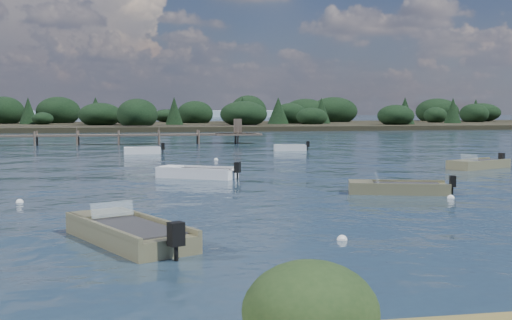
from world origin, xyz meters
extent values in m
plane|color=#152432|center=(0.00, 60.00, 0.00)|extent=(400.00, 400.00, 0.00)
cube|color=silver|center=(6.94, 35.33, 0.10)|extent=(3.02, 1.47, 0.68)
cube|color=silver|center=(5.84, 35.45, 0.49)|extent=(0.81, 1.12, 0.14)
cube|color=#262528|center=(7.17, 35.30, 0.42)|extent=(2.07, 1.14, 0.12)
cube|color=silver|center=(6.88, 34.81, 0.49)|extent=(2.90, 0.43, 0.14)
cube|color=silver|center=(6.99, 35.85, 0.49)|extent=(2.90, 0.43, 0.14)
cube|color=black|center=(8.59, 35.15, 0.61)|extent=(0.31, 0.36, 0.53)
cylinder|color=black|center=(8.59, 35.15, 0.15)|extent=(0.11, 0.11, 0.53)
cube|color=silver|center=(-3.54, 14.38, 0.11)|extent=(4.73, 3.67, 0.75)
cube|color=silver|center=(-5.02, 15.21, 0.54)|extent=(1.69, 1.86, 0.15)
cube|color=#262528|center=(-3.23, 14.21, 0.46)|extent=(3.32, 2.68, 0.13)
cube|color=silver|center=(-3.93, 13.69, 0.54)|extent=(3.96, 2.30, 0.15)
cube|color=silver|center=(-3.16, 15.07, 0.54)|extent=(3.96, 2.30, 0.15)
cube|color=black|center=(-1.39, 13.17, 0.67)|extent=(0.44, 0.46, 0.59)
cylinder|color=black|center=(-1.39, 13.17, 0.16)|extent=(0.14, 0.14, 0.59)
cube|color=#686445|center=(15.31, 16.61, 0.10)|extent=(4.88, 3.47, 0.71)
cube|color=#686445|center=(13.73, 15.89, 0.52)|extent=(1.64, 1.87, 0.14)
cube|color=#262528|center=(15.64, 16.77, 0.44)|extent=(3.40, 2.55, 0.12)
cube|color=#686445|center=(15.64, 15.88, 0.52)|extent=(4.21, 2.01, 0.14)
cube|color=#686445|center=(14.98, 17.34, 0.52)|extent=(4.21, 2.01, 0.14)
cube|color=black|center=(17.59, 17.66, 0.64)|extent=(0.40, 0.43, 0.56)
cylinder|color=black|center=(17.59, 17.66, 0.15)|extent=(0.13, 0.13, 0.56)
cube|color=silver|center=(14.39, 16.20, 0.76)|extent=(0.66, 1.20, 0.43)
cube|color=#686445|center=(-7.16, -2.83, 0.11)|extent=(4.08, 5.59, 0.80)
cube|color=#686445|center=(-8.05, -1.03, 0.58)|extent=(2.13, 1.91, 0.16)
cube|color=#262528|center=(-6.98, -3.21, 0.49)|extent=(2.98, 3.91, 0.14)
cube|color=#686445|center=(-7.97, -3.23, 0.58)|extent=(2.45, 4.79, 0.16)
cube|color=#686445|center=(-6.35, -2.43, 0.58)|extent=(2.45, 4.79, 0.16)
cube|color=black|center=(-5.89, -5.43, 0.72)|extent=(0.49, 0.46, 0.63)
cylinder|color=black|center=(-5.89, -5.43, 0.17)|extent=(0.15, 0.15, 0.63)
cube|color=silver|center=(-7.67, -1.79, 0.86)|extent=(1.34, 0.78, 0.48)
cube|color=#686445|center=(5.19, 6.03, 0.10)|extent=(4.88, 2.95, 0.67)
cube|color=#686445|center=(3.52, 6.53, 0.49)|extent=(1.49, 1.80, 0.13)
cube|color=#262528|center=(5.54, 5.93, 0.41)|extent=(3.38, 2.21, 0.11)
cube|color=#686445|center=(4.96, 5.27, 0.49)|extent=(4.42, 1.42, 0.13)
cube|color=#686445|center=(5.42, 6.80, 0.49)|extent=(4.42, 1.42, 0.13)
cube|color=black|center=(7.59, 5.32, 0.60)|extent=(0.35, 0.39, 0.52)
cylinder|color=black|center=(7.59, 5.32, 0.14)|extent=(0.12, 0.12, 0.52)
cube|color=silver|center=(4.23, 6.32, 0.72)|extent=(0.50, 1.23, 0.40)
cube|color=silver|center=(-6.54, 33.70, 0.10)|extent=(3.13, 1.35, 0.72)
cube|color=silver|center=(-7.71, 33.65, 0.52)|extent=(0.78, 1.14, 0.14)
cube|color=#262528|center=(-6.29, 33.71, 0.44)|extent=(2.13, 1.07, 0.12)
cube|color=silver|center=(-6.51, 33.14, 0.52)|extent=(3.08, 0.24, 0.14)
cube|color=silver|center=(-6.56, 34.25, 0.52)|extent=(3.08, 0.24, 0.14)
cube|color=black|center=(-4.77, 33.77, 0.65)|extent=(0.30, 0.36, 0.57)
cylinder|color=black|center=(-4.77, 33.77, 0.15)|extent=(0.11, 0.11, 0.57)
sphere|color=silver|center=(-0.72, -3.67, 0.00)|extent=(0.32, 0.32, 0.32)
sphere|color=silver|center=(6.85, 4.04, 0.00)|extent=(0.32, 0.32, 0.32)
sphere|color=silver|center=(-11.86, 6.15, 0.00)|extent=(0.32, 0.32, 0.32)
sphere|color=silver|center=(-1.02, 26.27, 0.00)|extent=(0.32, 0.32, 0.32)
cube|color=brown|center=(4.00, 48.00, 1.00)|extent=(5.00, 3.20, 0.18)
cube|color=brown|center=(4.00, 48.00, 1.90)|extent=(0.80, 0.80, 1.60)
cylinder|color=brown|center=(-17.47, 47.15, 0.40)|extent=(0.20, 0.20, 2.20)
cylinder|color=brown|center=(-17.47, 48.85, 0.40)|extent=(0.20, 0.20, 2.20)
cylinder|color=brown|center=(-13.20, 47.15, 0.40)|extent=(0.20, 0.20, 2.20)
cylinder|color=brown|center=(-13.20, 48.85, 0.40)|extent=(0.20, 0.20, 2.20)
cylinder|color=brown|center=(-8.93, 47.15, 0.40)|extent=(0.20, 0.20, 2.20)
cylinder|color=brown|center=(-8.93, 48.85, 0.40)|extent=(0.20, 0.20, 2.20)
cylinder|color=brown|center=(-4.67, 47.15, 0.40)|extent=(0.20, 0.20, 2.20)
cylinder|color=brown|center=(-4.67, 48.85, 0.40)|extent=(0.20, 0.20, 2.20)
cylinder|color=brown|center=(-0.40, 47.15, 0.40)|extent=(0.20, 0.20, 2.20)
cylinder|color=brown|center=(-0.40, 48.85, 0.40)|extent=(0.20, 0.20, 2.20)
cylinder|color=brown|center=(3.87, 47.15, 0.40)|extent=(0.20, 0.20, 2.20)
cylinder|color=brown|center=(3.87, 48.85, 0.40)|extent=(0.20, 0.20, 2.20)
cube|color=black|center=(25.00, 100.00, 0.00)|extent=(190.00, 40.00, 1.60)
ellipsoid|color=black|center=(25.00, 100.00, 2.80)|extent=(180.50, 36.00, 4.40)
camera|label=1|loc=(-6.82, -22.27, 4.09)|focal=45.00mm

